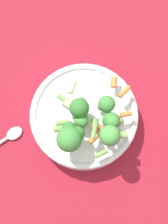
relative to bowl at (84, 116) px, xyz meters
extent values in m
plane|color=maroon|center=(0.00, 0.00, -0.03)|extent=(3.00, 3.00, 0.00)
cylinder|color=silver|center=(0.00, 0.00, -0.01)|extent=(0.22, 0.22, 0.05)
torus|color=silver|center=(0.00, 0.00, 0.02)|extent=(0.22, 0.22, 0.01)
cylinder|color=#8CB766|center=(-0.02, 0.00, 0.03)|extent=(0.01, 0.01, 0.01)
sphere|color=#479342|center=(-0.02, 0.00, 0.05)|extent=(0.03, 0.03, 0.03)
cylinder|color=#8CB766|center=(-0.06, 0.01, 0.04)|extent=(0.02, 0.02, 0.02)
sphere|color=#3D8438|center=(-0.06, 0.01, 0.07)|extent=(0.05, 0.05, 0.05)
cylinder|color=#8CB766|center=(0.02, -0.04, 0.05)|extent=(0.01, 0.01, 0.01)
sphere|color=#3D8438|center=(0.02, -0.04, 0.07)|extent=(0.03, 0.03, 0.03)
cylinder|color=#8CB766|center=(-0.01, -0.06, 0.06)|extent=(0.01, 0.01, 0.01)
sphere|color=#3D8438|center=(-0.01, -0.06, 0.08)|extent=(0.03, 0.03, 0.03)
cylinder|color=#8CB766|center=(0.00, 0.01, 0.04)|extent=(0.01, 0.01, 0.01)
sphere|color=#33722D|center=(0.00, 0.01, 0.06)|extent=(0.04, 0.04, 0.04)
cylinder|color=#8CB766|center=(-0.05, 0.00, 0.04)|extent=(0.01, 0.01, 0.01)
sphere|color=#33722D|center=(-0.05, 0.00, 0.06)|extent=(0.03, 0.03, 0.03)
cylinder|color=#8CB766|center=(-0.01, -0.06, 0.04)|extent=(0.01, 0.01, 0.02)
sphere|color=#3D8438|center=(-0.01, -0.06, 0.06)|extent=(0.03, 0.03, 0.03)
cylinder|color=#8CB766|center=(-0.04, 0.02, 0.05)|extent=(0.01, 0.01, 0.01)
sphere|color=#33722D|center=(-0.04, 0.02, 0.06)|extent=(0.03, 0.03, 0.03)
cylinder|color=#8CB766|center=(-0.04, -0.06, 0.07)|extent=(0.01, 0.01, 0.02)
sphere|color=#479342|center=(-0.04, -0.06, 0.09)|extent=(0.04, 0.04, 0.04)
cylinder|color=#729E4C|center=(0.01, 0.05, 0.04)|extent=(0.02, 0.03, 0.01)
cylinder|color=orange|center=(-0.02, -0.04, 0.04)|extent=(0.01, 0.02, 0.01)
cylinder|color=#729E4C|center=(-0.01, -0.07, 0.04)|extent=(0.03, 0.03, 0.01)
cylinder|color=orange|center=(-0.02, -0.03, 0.03)|extent=(0.02, 0.02, 0.01)
cylinder|color=orange|center=(-0.05, -0.03, 0.05)|extent=(0.02, 0.02, 0.01)
cylinder|color=orange|center=(0.01, -0.08, 0.05)|extent=(0.02, 0.02, 0.01)
cylinder|color=beige|center=(-0.03, -0.06, 0.04)|extent=(0.03, 0.02, 0.01)
cylinder|color=#729E4C|center=(-0.02, -0.07, 0.05)|extent=(0.03, 0.03, 0.01)
cylinder|color=#729E4C|center=(-0.04, 0.04, 0.04)|extent=(0.02, 0.03, 0.01)
cylinder|color=#729E4C|center=(0.00, 0.01, 0.04)|extent=(0.02, 0.02, 0.01)
cylinder|color=orange|center=(0.07, -0.04, 0.04)|extent=(0.02, 0.02, 0.01)
cylinder|color=#729E4C|center=(-0.04, -0.03, 0.05)|extent=(0.03, 0.01, 0.01)
cylinder|color=#729E4C|center=(-0.02, -0.03, 0.04)|extent=(0.02, 0.02, 0.01)
cylinder|color=#729E4C|center=(-0.03, -0.07, 0.06)|extent=(0.02, 0.03, 0.01)
cylinder|color=beige|center=(0.04, 0.03, 0.06)|extent=(0.03, 0.01, 0.01)
cylinder|color=orange|center=(0.06, -0.07, 0.05)|extent=(0.03, 0.02, 0.01)
cylinder|color=beige|center=(0.00, 0.03, 0.06)|extent=(0.02, 0.03, 0.01)
cylinder|color=#729E4C|center=(0.02, -0.03, 0.04)|extent=(0.02, 0.02, 0.01)
cylinder|color=#729E4C|center=(-0.03, 0.03, 0.04)|extent=(0.02, 0.03, 0.01)
cylinder|color=#729E4C|center=(-0.07, -0.05, 0.05)|extent=(0.02, 0.03, 0.01)
ellipsoid|color=silver|center=(-0.07, 0.14, -0.02)|extent=(0.04, 0.04, 0.01)
camera|label=1|loc=(-0.14, -0.04, 0.64)|focal=50.00mm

